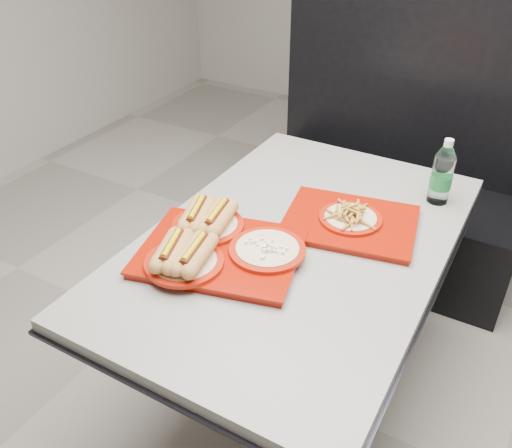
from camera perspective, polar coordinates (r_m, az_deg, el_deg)
The scene contains 6 objects.
ground at distance 2.28m, azimuth 3.59°, elevation -17.10°, with size 6.00×6.00×0.00m, color gray.
diner_table at distance 1.86m, azimuth 4.22°, elevation -5.59°, with size 0.92×1.42×0.75m.
booth_bench at distance 2.83m, azimuth 13.92°, elevation 3.83°, with size 1.30×0.57×1.35m.
tray_near at distance 1.67m, azimuth -4.39°, elevation -2.13°, with size 0.56×0.49×0.11m.
tray_far at distance 1.83m, azimuth 9.89°, elevation 0.46°, with size 0.48×0.41×0.09m.
water_bottle at distance 2.01m, azimuth 18.99°, elevation 4.87°, with size 0.08×0.08×0.24m.
Camera 1 is at (0.60, -1.32, 1.76)m, focal length 38.00 mm.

